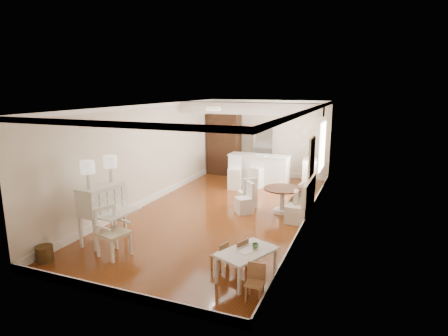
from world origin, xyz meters
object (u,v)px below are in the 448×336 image
Objects in this scene: gustavian_armchair at (114,232)px; wicker_basket at (45,254)px; kids_chair_a at (219,255)px; sideboard at (309,174)px; secretary_bureau at (103,214)px; bar_stool_right at (257,171)px; kids_chair_c at (255,283)px; slip_chair_near at (244,198)px; kids_chair_b at (237,254)px; breakfast_counter at (259,170)px; pantry_cabinet at (224,144)px; slip_chair_far at (247,192)px; fridge at (273,154)px; dining_table at (282,200)px; bar_stool_left at (235,173)px; kids_table at (247,265)px.

wicker_basket is at bearing 137.34° from gustavian_armchair.
kids_chair_a is 6.31m from sideboard.
secretary_bureau reaches higher than bar_stool_right.
kids_chair_c is 4.13m from slip_chair_near.
kids_chair_b is 0.30× the size of breakfast_counter.
breakfast_counter reaches higher than slip_chair_near.
slip_chair_near is 4.66m from pantry_cabinet.
gustavian_armchair is 1.33m from wicker_basket.
slip_chair_far is at bearing 63.30° from secretary_bureau.
fridge reaches higher than breakfast_counter.
secretary_bureau reaches higher than wicker_basket.
pantry_cabinet is at bearing 19.27° from gustavian_armchair.
gustavian_armchair is 0.92× the size of bar_stool_right.
pantry_cabinet is 1.92m from fridge.
kids_chair_c is at bearing -94.91° from sideboard.
slip_chair_far is at bearing 172.80° from dining_table.
slip_chair_far is 0.80× the size of bar_stool_left.
wicker_basket is at bearing -93.17° from pantry_cabinet.
bar_stool_left reaches higher than sideboard.
slip_chair_far reaches higher than dining_table.
wicker_basket is 0.54× the size of kids_chair_c.
kids_table is 0.51× the size of breakfast_counter.
dining_table reaches higher than kids_chair_c.
pantry_cabinet is (-1.70, 1.08, 0.63)m from breakfast_counter.
slip_chair_near is at bearing -156.11° from dining_table.
kids_chair_a is at bearing 58.71° from slip_chair_far.
wicker_basket is 3.68m from kids_chair_b.
gustavian_armchair is at bearing 32.93° from wicker_basket.
gustavian_armchair is 2.71m from kids_table.
bar_stool_left is (-1.06, 2.18, 0.12)m from slip_chair_near.
sideboard is (0.03, 6.45, 0.21)m from kids_table.
breakfast_counter is 1.68m from sideboard.
kids_chair_c is 6.77m from bar_stool_right.
bar_stool_left is (0.49, 5.54, 0.04)m from gustavian_armchair.
wicker_basket is 5.26m from slip_chair_far.
gustavian_armchair is 1.01× the size of sideboard.
wicker_basket is 0.51× the size of kids_chair_b.
fridge is (-0.18, 3.48, 0.47)m from slip_chair_far.
bar_stool_right is at bearing -155.20° from kids_chair_a.
secretary_bureau is 1.35m from wicker_basket.
bar_stool_left is at bearing -59.20° from pantry_cabinet.
wicker_basket is 4.12m from kids_chair_c.
wicker_basket is 8.19m from pantry_cabinet.
fridge is at bearing 108.46° from dining_table.
slip_chair_near is (2.20, 2.88, -0.22)m from secretary_bureau.
gustavian_armchair is 5.57m from bar_stool_left.
breakfast_counter is at bearing 78.56° from secretary_bureau.
gustavian_armchair is at bearing -67.90° from kids_chair_a.
kids_chair_c is 8.75m from pantry_cabinet.
slip_chair_near is 0.78× the size of bar_stool_right.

